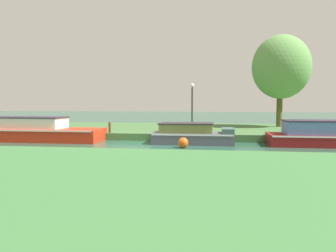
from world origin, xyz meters
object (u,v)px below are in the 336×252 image
Objects in this scene: lamp_post at (192,101)px; mooring_post_far at (63,124)px; red_narrowboat at (10,129)px; willow_tree_left at (281,67)px; maroon_cruiser at (315,135)px; slate_barge at (193,135)px; mooring_post_near at (110,127)px; channel_buoy at (183,143)px.

mooring_post_far is at bearing -170.43° from lamp_post.
red_narrowboat reaches higher than mooring_post_far.
willow_tree_left reaches higher than red_narrowboat.
maroon_cruiser is at bearing -86.73° from willow_tree_left.
slate_barge is at bearing -128.02° from willow_tree_left.
mooring_post_far is at bearing -155.63° from willow_tree_left.
lamp_post is at bearing 158.71° from maroon_cruiser.
maroon_cruiser is 7.39× the size of mooring_post_near.
mooring_post_far is at bearing 180.00° from mooring_post_near.
willow_tree_left is 10.83× the size of mooring_post_near.
willow_tree_left reaches higher than slate_barge.
maroon_cruiser is at bearing -6.17° from mooring_post_near.
maroon_cruiser is at bearing -4.91° from mooring_post_far.
mooring_post_near is 2.85m from mooring_post_far.
lamp_post is 5.06m from mooring_post_near.
mooring_post_near is (-4.87, 1.18, 0.23)m from slate_barge.
mooring_post_near is at bearing -164.80° from lamp_post.
willow_tree_left is 15.16m from mooring_post_far.
red_narrowboat is 20.09× the size of channel_buoy.
willow_tree_left is at bearing 93.27° from maroon_cruiser.
mooring_post_near is 1.21× the size of channel_buoy.
red_narrowboat is 18.03m from willow_tree_left.
slate_barge is 8.46× the size of channel_buoy.
slate_barge is 0.65× the size of willow_tree_left.
lamp_post is 3.18× the size of mooring_post_far.
lamp_post is (10.15, 2.45, 1.57)m from red_narrowboat.
maroon_cruiser is 4.90× the size of mooring_post_far.
maroon_cruiser is 6.95m from lamp_post.
maroon_cruiser is at bearing 15.67° from channel_buoy.
mooring_post_near is (-4.66, -1.27, -1.50)m from lamp_post.
willow_tree_left is 13.10× the size of channel_buoy.
willow_tree_left is at bearing 24.33° from red_narrowboat.
slate_barge is 7.82m from mooring_post_far.
channel_buoy is (-0.31, -1.79, -0.22)m from slate_barge.
slate_barge is at bearing -8.72° from mooring_post_far.
red_narrowboat is at bearing 180.00° from slate_barge.
willow_tree_left is 7.18× the size of mooring_post_far.
lamp_post is at bearing 9.57° from mooring_post_far.
willow_tree_left reaches higher than lamp_post.
maroon_cruiser is at bearing -21.29° from lamp_post.
willow_tree_left is at bearing 56.52° from channel_buoy.
willow_tree_left is 7.95m from lamp_post.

